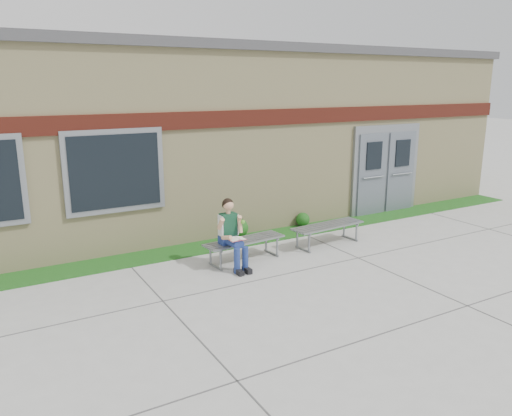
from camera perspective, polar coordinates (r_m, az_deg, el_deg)
ground at (r=9.04m, az=8.91°, el=-7.67°), size 80.00×80.00×0.00m
grass_strip at (r=11.06m, az=0.47°, el=-3.38°), size 16.00×0.80×0.02m
school_building at (r=13.64m, az=-6.82°, el=8.81°), size 16.20×6.22×4.20m
bench_left at (r=9.58m, az=-1.32°, el=-4.18°), size 1.67×0.61×0.42m
bench_right at (r=10.63m, az=8.19°, el=-2.41°), size 1.71×0.60×0.44m
girl at (r=9.14m, az=-2.77°, el=-2.84°), size 0.47×0.77×1.29m
shrub_mid at (r=11.02m, az=-1.95°, el=-2.29°), size 0.41×0.41×0.41m
shrub_east at (r=11.90m, az=5.37°, el=-1.31°), size 0.33×0.33×0.33m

